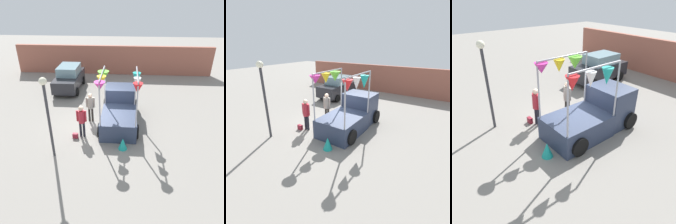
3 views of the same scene
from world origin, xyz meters
The scene contains 9 objects.
ground_plane centered at (0.00, 0.00, 0.00)m, with size 60.00×60.00×0.00m, color gray.
vendor_truck centered at (0.98, 0.68, 0.90)m, with size 2.43×4.14×3.31m.
parked_car centered at (-3.14, 5.35, 0.94)m, with size 1.88×4.00×1.88m.
person_customer centered at (-0.91, -1.09, 1.10)m, with size 0.53×0.34×1.80m.
person_vendor centered at (-0.70, 0.53, 1.09)m, with size 0.53×0.34×1.79m.
handbag centered at (-1.26, -1.29, 0.14)m, with size 0.28×0.16×0.28m, color maroon.
street_lamp centered at (-1.95, -2.74, 2.53)m, with size 0.32×0.32×3.86m.
brick_boundary_wall centered at (0.00, 9.41, 1.30)m, with size 18.00×0.36×2.60m, color #9E5947.
folded_kite_bundle_teal centered at (1.26, -2.03, 0.30)m, with size 0.44×0.44×0.60m, color teal.
Camera 3 is at (6.67, -5.54, 5.42)m, focal length 35.00 mm.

